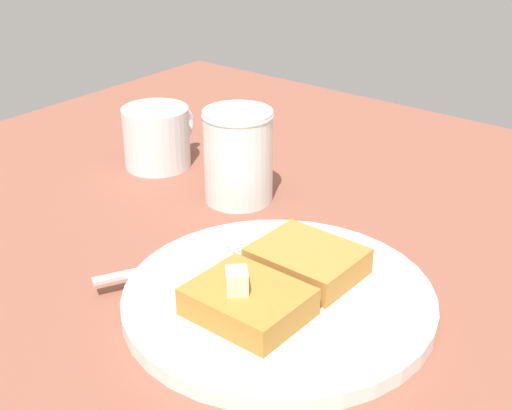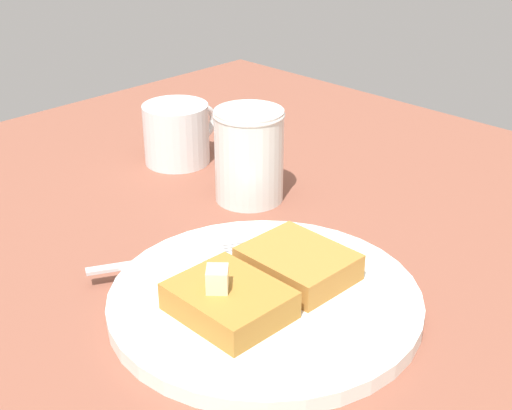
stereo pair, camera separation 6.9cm
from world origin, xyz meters
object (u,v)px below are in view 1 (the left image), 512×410
object	(u,v)px
fork	(190,260)
syrup_jar	(238,160)
plate	(279,298)
coffee_mug	(157,137)

from	to	relation	value
fork	syrup_jar	world-z (taller)	syrup_jar
plate	coffee_mug	xyz separation A→B (cm)	(15.60, 30.28, 2.96)
plate	coffee_mug	distance (cm)	34.19
syrup_jar	coffee_mug	distance (cm)	14.13
plate	syrup_jar	size ratio (longest dim) A/B	2.58
plate	fork	bearing A→B (deg)	96.16
fork	syrup_jar	size ratio (longest dim) A/B	1.41
syrup_jar	coffee_mug	bearing A→B (deg)	84.66
plate	fork	world-z (taller)	fork
coffee_mug	fork	bearing A→B (deg)	-128.49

